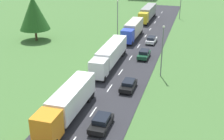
{
  "coord_description": "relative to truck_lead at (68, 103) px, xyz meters",
  "views": [
    {
      "loc": [
        11.17,
        -11.74,
        18.75
      ],
      "look_at": [
        -0.48,
        27.54,
        1.72
      ],
      "focal_mm": 46.91,
      "sensor_mm": 36.0,
      "label": 1
    }
  ],
  "objects": [
    {
      "name": "lamppost_third",
      "position": [
        -3.49,
        34.41,
        2.68
      ],
      "size": [
        0.36,
        0.36,
        8.56
      ],
      "color": "slate",
      "rests_on": "ground"
    },
    {
      "name": "car_fifth",
      "position": [
        4.56,
        32.48,
        -1.26
      ],
      "size": [
        1.96,
        4.17,
        1.45
      ],
      "color": "white",
      "rests_on": "road"
    },
    {
      "name": "tree_birch",
      "position": [
        -20.25,
        27.68,
        3.98
      ],
      "size": [
        6.54,
        6.54,
        9.66
      ],
      "color": "#513823",
      "rests_on": "ground"
    },
    {
      "name": "lane_marking_centre",
      "position": [
        2.39,
        5.82,
        -2.01
      ],
      "size": [
        0.16,
        122.97,
        0.01
      ],
      "color": "white",
      "rests_on": "road"
    },
    {
      "name": "car_second",
      "position": [
        4.47,
        -0.98,
        -1.26
      ],
      "size": [
        1.93,
        4.04,
        1.45
      ],
      "color": "black",
      "rests_on": "road"
    },
    {
      "name": "car_fourth",
      "position": [
        4.77,
        22.93,
        -1.24
      ],
      "size": [
        1.88,
        4.23,
        1.49
      ],
      "color": "#19472D",
      "rests_on": "road"
    },
    {
      "name": "road",
      "position": [
        2.39,
        8.84,
        -2.05
      ],
      "size": [
        10.0,
        140.0,
        0.06
      ],
      "primitive_type": "cube",
      "color": "#2B2B30",
      "rests_on": "ground"
    },
    {
      "name": "lamppost_second",
      "position": [
        8.82,
        15.77,
        2.48
      ],
      "size": [
        0.36,
        0.36,
        8.16
      ],
      "color": "slate",
      "rests_on": "ground"
    },
    {
      "name": "truck_lead",
      "position": [
        0.0,
        0.0,
        0.0
      ],
      "size": [
        2.59,
        12.65,
        3.46
      ],
      "color": "orange",
      "rests_on": "road"
    },
    {
      "name": "truck_second",
      "position": [
        -0.19,
        17.66,
        -0.01
      ],
      "size": [
        2.72,
        14.95,
        3.44
      ],
      "color": "white",
      "rests_on": "road"
    },
    {
      "name": "lamppost_fourth",
      "position": [
        8.42,
        58.55,
        2.77
      ],
      "size": [
        0.36,
        0.36,
        8.73
      ],
      "color": "slate",
      "rests_on": "ground"
    },
    {
      "name": "car_third",
      "position": [
        5.08,
        9.44,
        -1.3
      ],
      "size": [
        1.85,
        4.06,
        1.33
      ],
      "color": "black",
      "rests_on": "road"
    },
    {
      "name": "truck_third",
      "position": [
        -0.08,
        34.87,
        0.08
      ],
      "size": [
        2.52,
        11.9,
        3.69
      ],
      "color": "blue",
      "rests_on": "road"
    },
    {
      "name": "truck_fourth",
      "position": [
        -0.11,
        54.01,
        0.1
      ],
      "size": [
        2.67,
        14.36,
        3.7
      ],
      "color": "yellow",
      "rests_on": "road"
    }
  ]
}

